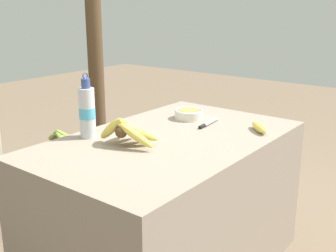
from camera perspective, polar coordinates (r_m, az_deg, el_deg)
name	(u,v)px	position (r m, az deg, el deg)	size (l,w,h in m)	color
market_counter	(169,206)	(2.31, 0.10, -10.84)	(1.43, 0.89, 0.78)	gray
banana_bunch_ripe	(127,130)	(2.04, -5.55, -0.60)	(0.20, 0.33, 0.16)	#4C381E
serving_bowl	(189,113)	(2.51, 2.86, 1.72)	(0.17, 0.17, 0.06)	silver
water_bottle	(87,112)	(2.17, -10.89, 1.92)	(0.08, 0.08, 0.34)	silver
loose_banana_front	(259,127)	(2.31, 12.26, -0.19)	(0.16, 0.16, 0.05)	#E0C64C
knife	(206,124)	(2.37, 5.19, 0.26)	(0.23, 0.05, 0.02)	#BCBCC1
wooden_bench	(4,174)	(3.01, -21.30, -6.05)	(1.60, 0.32, 0.42)	brown
banana_bunch_green	(61,137)	(3.21, -14.36, -1.46)	(0.18, 0.32, 0.15)	#4C381E
support_post_far	(93,10)	(3.88, -10.10, 15.16)	(0.14, 0.14, 2.76)	#4C3823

